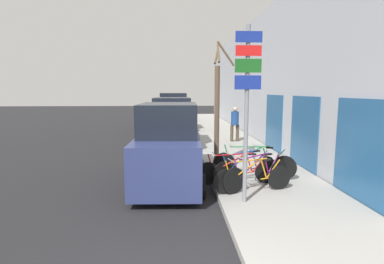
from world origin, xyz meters
The scene contains 15 objects.
ground_plane centered at (0.00, 11.20, 0.00)m, with size 80.00×80.00×0.00m, color black.
sidewalk_curb centered at (2.60, 14.00, 0.07)m, with size 3.20×32.00×0.15m.
building_facade centered at (4.35, 13.92, 3.23)m, with size 0.23×32.00×6.50m.
signpost centered at (1.55, 3.54, 2.42)m, with size 0.58×0.12×3.95m.
bicycle_0 centered at (1.92, 4.22, 0.52)m, with size 2.07×0.53×0.86m.
bicycle_1 centered at (2.10, 4.47, 0.54)m, with size 1.97×1.13×0.92m.
bicycle_2 centered at (1.66, 4.86, 0.53)m, with size 2.26×0.44×0.87m.
bicycle_3 centered at (1.96, 5.17, 0.52)m, with size 1.99×0.93×0.87m.
bicycle_4 centered at (2.27, 5.48, 0.56)m, with size 2.33×0.79×0.96m.
parked_car_0 centered at (-0.21, 5.59, 1.06)m, with size 2.08×4.49×2.34m.
parked_car_1 centered at (-0.20, 11.42, 1.06)m, with size 2.13×4.54×2.37m.
parked_car_2 centered at (-0.22, 16.84, 1.14)m, with size 2.24×4.23×2.55m.
parked_car_3 centered at (-0.17, 22.67, 1.09)m, with size 2.09×4.60×2.37m.
pedestrian_near centered at (2.96, 11.84, 1.15)m, with size 0.45×0.39×1.74m.
street_tree centered at (1.44, 7.39, 2.15)m, with size 0.85×1.52×4.23m.
Camera 1 is at (-0.02, -3.01, 2.69)m, focal length 28.00 mm.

